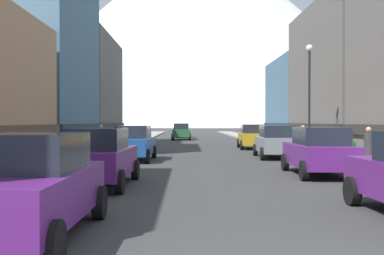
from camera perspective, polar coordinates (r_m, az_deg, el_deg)
sidewalk_left at (r=40.25m, az=-8.11°, el=-2.01°), size 2.50×100.00×0.15m
sidewalk_right at (r=40.60m, az=9.69°, el=-1.99°), size 2.50×100.00×0.15m
storefront_left_2 at (r=31.42m, az=-20.40°, el=7.38°), size 8.46×10.96×11.67m
storefront_left_3 at (r=42.65m, az=-14.45°, el=4.08°), size 7.65×12.55×9.34m
storefront_right_2 at (r=34.67m, az=19.05°, el=5.48°), size 6.47×13.46×10.11m
storefront_right_3 at (r=46.59m, az=13.83°, el=2.97°), size 6.54×11.45×7.96m
car_left_0 at (r=8.48m, az=-19.34°, el=-6.66°), size 2.08×4.41×1.78m
car_left_1 at (r=14.71m, az=-11.31°, el=-3.52°), size 2.15×4.44×1.78m
car_left_2 at (r=24.10m, az=-7.16°, el=-1.87°), size 2.18×4.45×1.78m
car_right_1 at (r=17.94m, az=15.15°, el=-2.77°), size 2.13×4.43×1.78m
car_right_2 at (r=25.98m, az=10.13°, el=-1.69°), size 2.19×4.46×1.78m
car_right_3 at (r=34.73m, az=7.37°, el=-1.08°), size 2.23×4.48×1.78m
car_driving_0 at (r=51.44m, az=-1.31°, el=-0.50°), size 2.06×4.40×1.78m
car_driving_1 at (r=58.03m, az=-1.25°, el=-0.36°), size 2.06×4.40×1.78m
potted_plant_2 at (r=24.71m, az=18.42°, el=-2.24°), size 0.71×0.71×0.99m
pedestrian_0 at (r=29.06m, az=-10.95°, el=-1.41°), size 0.36×0.36×1.66m
pedestrian_1 at (r=30.31m, az=13.30°, el=-1.37°), size 0.36×0.36×1.61m
pedestrian_2 at (r=20.23m, az=20.60°, el=-2.41°), size 0.36×0.36×1.62m
streetlamp_right at (r=25.41m, az=14.03°, el=5.21°), size 0.36×0.36×5.86m
mountain_backdrop at (r=270.40m, az=0.97°, el=12.18°), size 240.63×240.63×111.48m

